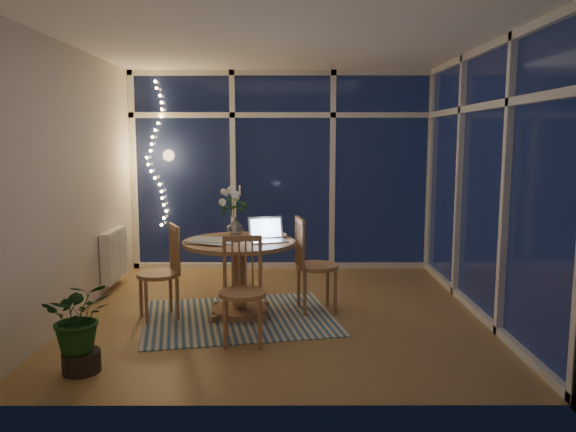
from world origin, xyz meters
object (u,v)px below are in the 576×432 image
Objects in this scene: dining_table at (239,278)px; chair_left at (158,272)px; chair_right at (317,264)px; potted_plant at (79,323)px; laptop at (269,229)px; chair_front at (242,291)px; flower_vase at (235,225)px.

chair_left is at bearing -171.61° from dining_table.
potted_plant is at bearing 119.10° from chair_right.
laptop is at bearing -10.27° from dining_table.
chair_right is 2.36m from potted_plant.
chair_left is 0.95× the size of chair_right.
dining_table is 0.78m from chair_right.
chair_right is (0.76, 0.13, 0.11)m from dining_table.
chair_front is (0.09, -0.77, 0.09)m from dining_table.
chair_right is 0.64m from laptop.
chair_front reaches higher than potted_plant.
chair_left reaches higher than dining_table.
chair_right is (1.53, 0.24, 0.02)m from chair_left.
chair_right is at bearing 74.89° from chair_left.
dining_table is at bearing 52.08° from potted_plant.
flower_vase is (-0.35, 0.37, -0.02)m from laptop.
potted_plant is (-1.83, -1.50, -0.10)m from chair_right.
chair_right is 1.12m from chair_front.
potted_plant is at bearing -151.81° from laptop.
laptop reaches higher than potted_plant.
laptop is 1.95m from potted_plant.
chair_front is 1.17m from flower_vase.
dining_table is at bearing -79.08° from flower_vase.
laptop is at bearing 44.12° from potted_plant.
chair_right reaches higher than chair_left.
potted_plant is at bearing -156.53° from chair_front.
dining_table is 0.58m from flower_vase.
chair_right reaches higher than potted_plant.
chair_front is 4.35× the size of flower_vase.
chair_left is at bearing 88.83° from chair_right.
laptop is (0.20, 0.72, 0.41)m from chair_front.
laptop reaches higher than dining_table.
dining_table is 0.78m from chair_front.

